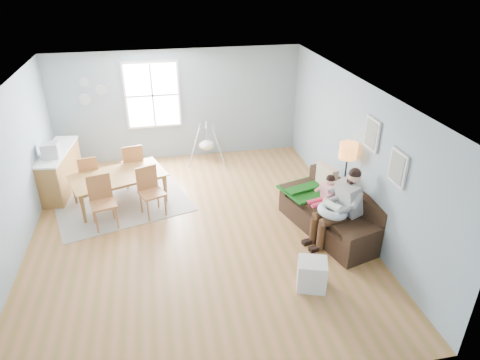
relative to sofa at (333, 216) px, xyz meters
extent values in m
cube|color=olive|center=(-2.51, 0.46, -0.34)|extent=(8.40, 9.40, 0.08)
cube|color=silver|center=(-2.51, 0.46, 2.70)|extent=(8.40, 9.40, 0.60)
cube|color=#829CAA|center=(-2.51, 5.12, 1.05)|extent=(8.40, 0.08, 3.90)
cube|color=#829CAA|center=(1.65, 0.46, 1.05)|extent=(0.08, 9.40, 3.90)
cube|color=white|center=(-3.11, 3.93, 1.35)|extent=(1.32, 0.06, 1.62)
cube|color=white|center=(-3.11, 3.90, 1.35)|extent=(1.20, 0.02, 1.50)
cube|color=white|center=(-3.11, 3.89, 1.35)|extent=(1.20, 0.03, 0.04)
cube|color=white|center=(-3.11, 3.89, 1.35)|extent=(0.04, 0.03, 1.50)
cube|color=white|center=(0.46, -1.04, 1.45)|extent=(0.04, 0.44, 0.54)
cube|color=slate|center=(0.44, -1.04, 1.45)|extent=(0.01, 0.36, 0.46)
cube|color=white|center=(0.46, -0.14, 1.65)|extent=(0.04, 0.44, 0.54)
cube|color=slate|center=(0.44, -0.14, 1.65)|extent=(0.01, 0.36, 0.46)
cylinder|color=#96AAB4|center=(-4.61, 3.93, 1.75)|extent=(0.24, 0.02, 0.24)
cylinder|color=#96AAB4|center=(-4.26, 3.93, 1.55)|extent=(0.26, 0.02, 0.26)
cylinder|color=#96AAB4|center=(-4.66, 3.93, 1.35)|extent=(0.28, 0.02, 0.28)
cube|color=black|center=(-0.06, -0.02, -0.09)|extent=(1.46, 2.29, 0.42)
cube|color=black|center=(0.28, 0.08, 0.34)|extent=(0.78, 2.09, 0.43)
cube|color=black|center=(0.20, -0.94, 0.20)|extent=(0.93, 0.44, 0.16)
cube|color=black|center=(-0.32, 0.90, 0.20)|extent=(0.93, 0.44, 0.16)
cube|color=#135514|center=(-0.27, 0.66, 0.24)|extent=(1.17, 1.06, 0.04)
cube|color=#C0AB93|center=(0.06, 0.59, 0.48)|extent=(0.26, 0.54, 0.52)
cube|color=gray|center=(0.12, -0.29, 0.53)|extent=(0.46, 0.53, 0.62)
sphere|color=#DEA587|center=(0.18, -0.27, 0.95)|extent=(0.23, 0.23, 0.23)
sphere|color=black|center=(0.18, -0.27, 0.99)|extent=(0.22, 0.22, 0.22)
cylinder|color=#3D2216|center=(-0.22, -0.49, 0.24)|extent=(0.50, 0.27, 0.17)
cylinder|color=#3D2216|center=(-0.27, -0.26, 0.24)|extent=(0.50, 0.27, 0.17)
cylinder|color=#3D2216|center=(-0.44, -0.54, -0.04)|extent=(0.13, 0.13, 0.52)
cylinder|color=#3D2216|center=(-0.49, -0.32, -0.04)|extent=(0.13, 0.13, 0.52)
cube|color=black|center=(-0.52, -0.56, -0.26)|extent=(0.27, 0.16, 0.08)
cube|color=black|center=(-0.57, -0.34, -0.26)|extent=(0.27, 0.16, 0.08)
torus|color=silver|center=(-0.20, -0.37, 0.36)|extent=(0.62, 0.61, 0.22)
cylinder|color=white|center=(-0.20, -0.37, 0.45)|extent=(0.27, 0.34, 0.14)
sphere|color=#DEA587|center=(-0.27, -0.21, 0.47)|extent=(0.11, 0.11, 0.11)
cube|color=white|center=(-0.07, 0.19, 0.40)|extent=(0.28, 0.31, 0.36)
sphere|color=#DEA587|center=(-0.04, 0.20, 0.65)|extent=(0.17, 0.17, 0.17)
sphere|color=black|center=(-0.04, 0.20, 0.68)|extent=(0.17, 0.17, 0.17)
cylinder|color=#EF3A62|center=(-0.28, 0.06, 0.24)|extent=(0.31, 0.16, 0.09)
cylinder|color=#EF3A62|center=(-0.32, 0.19, 0.24)|extent=(0.31, 0.16, 0.09)
cylinder|color=#EF3A62|center=(-0.42, 0.02, 0.07)|extent=(0.08, 0.08, 0.30)
cylinder|color=#EF3A62|center=(-0.45, 0.16, 0.07)|extent=(0.08, 0.08, 0.30)
cylinder|color=black|center=(0.29, 0.30, -0.29)|extent=(0.28, 0.28, 0.03)
cylinder|color=black|center=(0.29, 0.30, 0.41)|extent=(0.03, 0.03, 1.42)
cylinder|color=orange|center=(0.29, 0.30, 1.17)|extent=(0.32, 0.32, 0.28)
cube|color=white|center=(-0.92, -1.42, -0.06)|extent=(0.54, 0.51, 0.49)
cube|color=black|center=(-1.11, -1.36, -0.06)|extent=(0.13, 0.32, 0.39)
cube|color=#9C968E|center=(-3.92, 1.78, -0.30)|extent=(3.03, 2.60, 0.01)
imported|color=olive|center=(-3.92, 1.78, 0.02)|extent=(2.07, 1.56, 0.65)
cube|color=#9A6635|center=(-4.18, 0.96, 0.19)|extent=(0.55, 0.55, 0.04)
cube|color=#9A6635|center=(-4.23, 1.16, 0.46)|extent=(0.43, 0.15, 0.50)
cylinder|color=#9A6635|center=(-4.31, 0.73, -0.06)|extent=(0.04, 0.04, 0.49)
cylinder|color=#9A6635|center=(-3.95, 0.82, -0.06)|extent=(0.04, 0.04, 0.49)
cylinder|color=#9A6635|center=(-4.40, 1.09, -0.06)|extent=(0.04, 0.04, 0.49)
cylinder|color=#9A6635|center=(-4.04, 1.18, -0.06)|extent=(0.04, 0.04, 0.49)
cube|color=#9A6635|center=(-3.28, 1.21, 0.17)|extent=(0.58, 0.58, 0.04)
cube|color=#9A6635|center=(-3.35, 1.40, 0.44)|extent=(0.41, 0.20, 0.49)
cylinder|color=#9A6635|center=(-3.38, 0.98, -0.06)|extent=(0.04, 0.04, 0.48)
cylinder|color=#9A6635|center=(-3.04, 1.11, -0.06)|extent=(0.04, 0.04, 0.48)
cylinder|color=#9A6635|center=(-3.51, 1.31, -0.06)|extent=(0.04, 0.04, 0.48)
cylinder|color=#9A6635|center=(-3.18, 1.45, -0.06)|extent=(0.04, 0.04, 0.48)
cube|color=#9A6635|center=(-4.57, 2.35, 0.14)|extent=(0.48, 0.48, 0.04)
cube|color=#9A6635|center=(-4.54, 2.17, 0.39)|extent=(0.40, 0.10, 0.46)
cylinder|color=#9A6635|center=(-4.43, 2.55, -0.08)|extent=(0.04, 0.04, 0.45)
cylinder|color=#9A6635|center=(-4.76, 2.49, -0.08)|extent=(0.04, 0.04, 0.45)
cylinder|color=#9A6635|center=(-4.38, 2.22, -0.08)|extent=(0.04, 0.04, 0.45)
cylinder|color=#9A6635|center=(-4.71, 2.16, -0.08)|extent=(0.04, 0.04, 0.45)
cube|color=#9A6635|center=(-3.67, 2.61, 0.18)|extent=(0.53, 0.53, 0.04)
cube|color=#9A6635|center=(-3.64, 2.41, 0.46)|extent=(0.43, 0.12, 0.50)
cylinder|color=#9A6635|center=(-3.52, 2.82, -0.06)|extent=(0.04, 0.04, 0.49)
cylinder|color=#9A6635|center=(-3.88, 2.76, -0.06)|extent=(0.04, 0.04, 0.49)
cylinder|color=#9A6635|center=(-3.46, 2.46, -0.06)|extent=(0.04, 0.04, 0.49)
cylinder|color=#9A6635|center=(-3.82, 2.39, -0.06)|extent=(0.04, 0.04, 0.49)
cube|color=olive|center=(-5.21, 2.63, 0.16)|extent=(0.65, 1.70, 0.92)
cube|color=white|center=(-5.21, 2.63, 0.63)|extent=(0.69, 1.74, 0.04)
cube|color=#B6B6BB|center=(-5.23, 2.30, 0.80)|extent=(0.33, 0.31, 0.30)
cube|color=black|center=(-5.38, 2.30, 0.80)|extent=(0.03, 0.25, 0.21)
cylinder|color=#B6B6BB|center=(-1.89, 3.56, 0.64)|extent=(0.11, 0.53, 0.04)
ellipsoid|color=beige|center=(-1.89, 3.56, 0.10)|extent=(0.38, 0.38, 0.24)
cylinder|color=#B6B6BB|center=(-1.89, 3.56, 0.37)|extent=(0.01, 0.01, 0.43)
cylinder|color=#B6B6BB|center=(-2.23, 3.31, 0.18)|extent=(0.37, 0.30, 0.94)
cylinder|color=#B6B6BB|center=(-1.64, 3.22, 0.18)|extent=(0.29, 0.39, 0.94)
cylinder|color=#B6B6BB|center=(-2.15, 3.90, 0.18)|extent=(0.29, 0.39, 0.94)
cylinder|color=#B6B6BB|center=(-1.56, 3.81, 0.18)|extent=(0.37, 0.30, 0.94)
camera|label=1|loc=(-3.02, -6.26, 4.27)|focal=32.00mm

